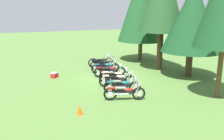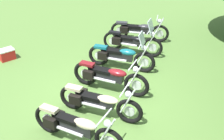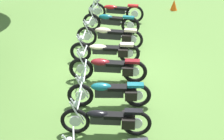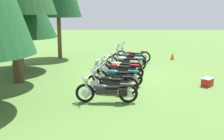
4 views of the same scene
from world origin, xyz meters
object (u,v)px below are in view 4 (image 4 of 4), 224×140
object	(u,v)px
motorcycle_6	(128,58)
traffic_cone	(172,56)
picnic_cooler	(207,82)
motorcycle_4	(121,66)
motorcycle_2	(118,76)
motorcycle_1	(112,82)
motorcycle_5	(126,61)
motorcycle_0	(108,91)
motorcycle_3	(120,70)
motorcycle_7	(133,55)

from	to	relation	value
motorcycle_6	traffic_cone	bearing A→B (deg)	-125.91
picnic_cooler	motorcycle_6	bearing A→B (deg)	34.13
motorcycle_4	motorcycle_2	bearing A→B (deg)	97.27
traffic_cone	motorcycle_4	bearing A→B (deg)	141.38
motorcycle_1	motorcycle_2	distance (m)	1.19
motorcycle_4	motorcycle_5	xyz separation A→B (m)	(1.11, -0.29, 0.04)
motorcycle_0	motorcycle_3	xyz separation A→B (m)	(3.69, -0.50, 0.03)
motorcycle_3	motorcycle_6	size ratio (longest dim) A/B	1.08
motorcycle_2	motorcycle_5	size ratio (longest dim) A/B	0.97
motorcycle_5	motorcycle_3	bearing A→B (deg)	98.83
motorcycle_0	motorcycle_4	distance (m)	4.95
motorcycle_4	motorcycle_5	distance (m)	1.15
motorcycle_2	picnic_cooler	world-z (taller)	motorcycle_2
motorcycle_6	motorcycle_7	xyz separation A→B (m)	(1.17, -0.36, 0.00)
motorcycle_3	motorcycle_0	bearing A→B (deg)	95.79
motorcycle_3	motorcycle_5	bearing A→B (deg)	-85.10
motorcycle_2	motorcycle_7	xyz separation A→B (m)	(6.21, -1.02, -0.00)
motorcycle_4	picnic_cooler	xyz separation A→B (m)	(-2.53, -3.84, -0.25)
motorcycle_5	picnic_cooler	distance (m)	5.09
motorcycle_2	motorcycle_0	bearing A→B (deg)	89.34
motorcycle_2	motorcycle_6	size ratio (longest dim) A/B	1.04
motorcycle_3	motorcycle_6	xyz separation A→B (m)	(3.69, -0.52, -0.00)
motorcycle_3	motorcycle_5	xyz separation A→B (m)	(2.34, -0.36, 0.00)
motorcycle_3	picnic_cooler	distance (m)	4.12
motorcycle_1	motorcycle_2	size ratio (longest dim) A/B	0.97
motorcycle_4	picnic_cooler	bearing A→B (deg)	158.44
motorcycle_3	motorcycle_4	bearing A→B (deg)	-79.50
motorcycle_4	traffic_cone	world-z (taller)	motorcycle_4
motorcycle_3	motorcycle_7	bearing A→B (deg)	-86.69
motorcycle_0	traffic_cone	distance (m)	10.42
motorcycle_0	motorcycle_6	world-z (taller)	motorcycle_6
motorcycle_6	motorcycle_2	bearing A→B (deg)	103.08
motorcycle_2	picnic_cooler	distance (m)	4.05
motorcycle_5	motorcycle_7	size ratio (longest dim) A/B	1.03
motorcycle_0	motorcycle_4	bearing A→B (deg)	-95.38
traffic_cone	motorcycle_6	bearing A→B (deg)	123.55
motorcycle_0	motorcycle_2	world-z (taller)	motorcycle_2
motorcycle_1	motorcycle_3	xyz separation A→B (m)	(2.52, -0.37, 0.00)
motorcycle_0	picnic_cooler	distance (m)	5.02
motorcycle_2	traffic_cone	distance (m)	8.15
motorcycle_7	picnic_cooler	distance (m)	6.87
motorcycle_6	motorcycle_7	size ratio (longest dim) A/B	0.96
motorcycle_3	traffic_cone	bearing A→B (deg)	-109.12
motorcycle_5	picnic_cooler	xyz separation A→B (m)	(-3.64, -3.55, -0.29)
motorcycle_1	traffic_cone	distance (m)	9.30
motorcycle_0	motorcycle_6	distance (m)	7.45
motorcycle_4	motorcycle_6	distance (m)	2.50
picnic_cooler	motorcycle_4	bearing A→B (deg)	56.57
motorcycle_3	motorcycle_2	bearing A→B (deg)	97.58
motorcycle_5	motorcycle_4	bearing A→B (deg)	92.82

